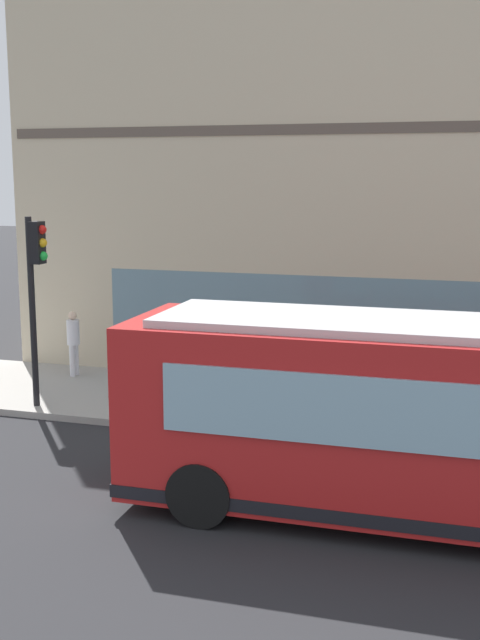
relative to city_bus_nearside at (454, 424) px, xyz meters
name	(u,v)px	position (x,y,z in m)	size (l,w,h in m)	color
ground	(297,499)	(0.19, 2.41, -1.55)	(120.00, 120.00, 0.00)	#262628
sidewalk_curb	(344,414)	(4.85, 2.41, -1.48)	(4.12, 40.00, 0.15)	#9E9991
building_corner	(389,158)	(11.66, 2.41, 4.09)	(9.55, 18.40, 11.31)	beige
city_bus_nearside	(454,424)	(0.00, 0.00, 0.00)	(2.66, 10.06, 3.07)	red
traffic_light_down_block	(36,276)	(3.28, 8.88, 1.49)	(0.32, 0.49, 4.15)	black
fire_hydrant	(261,403)	(3.69, 3.96, -1.04)	(0.35, 0.35, 0.74)	red
pedestrian_near_building_entrance	(73,339)	(5.94, 9.50, -0.45)	(0.32, 0.32, 1.66)	silver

